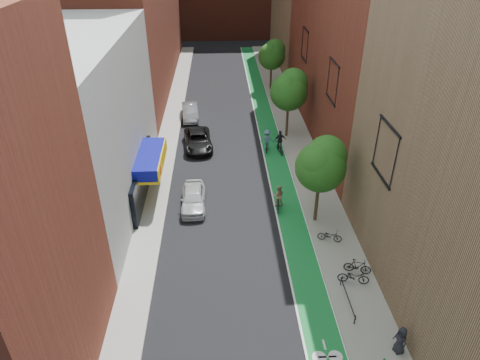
{
  "coord_description": "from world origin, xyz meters",
  "views": [
    {
      "loc": [
        -0.92,
        -14.13,
        18.02
      ],
      "look_at": [
        0.49,
        13.43,
        1.5
      ],
      "focal_mm": 32.0,
      "sensor_mm": 36.0,
      "label": 1
    }
  ],
  "objects": [
    {
      "name": "ground",
      "position": [
        0.0,
        0.0,
        0.0
      ],
      "size": [
        160.0,
        160.0,
        0.0
      ],
      "primitive_type": "plane",
      "color": "black",
      "rests_on": "ground"
    },
    {
      "name": "sidewalk_right",
      "position": [
        6.5,
        26.0,
        0.07
      ],
      "size": [
        3.0,
        68.0,
        0.15
      ],
      "primitive_type": "cube",
      "color": "gray",
      "rests_on": "ground"
    },
    {
      "name": "parked_bike_near",
      "position": [
        6.54,
        3.75,
        0.62
      ],
      "size": [
        1.89,
        1.02,
        0.95
      ],
      "primitive_type": "imported",
      "rotation": [
        0.0,
        0.0,
        1.34
      ],
      "color": "black",
      "rests_on": "sidewalk_right"
    },
    {
      "name": "tree_far",
      "position": [
        5.65,
        38.02,
        4.5
      ],
      "size": [
        3.3,
        3.25,
        6.21
      ],
      "color": "#332619",
      "rests_on": "ground"
    },
    {
      "name": "parked_car_black",
      "position": [
        -3.0,
        22.1,
        0.75
      ],
      "size": [
        3.0,
        5.59,
        1.49
      ],
      "primitive_type": "imported",
      "rotation": [
        0.0,
        0.0,
        0.1
      ],
      "color": "black",
      "rests_on": "ground"
    },
    {
      "name": "cyclist_lane_near",
      "position": [
        3.2,
        11.63,
        0.81
      ],
      "size": [
        0.86,
        1.86,
        1.96
      ],
      "rotation": [
        0.0,
        0.0,
        3.0
      ],
      "color": "black",
      "rests_on": "ground"
    },
    {
      "name": "parked_car_white",
      "position": [
        -3.01,
        12.29,
        0.75
      ],
      "size": [
        1.85,
        4.42,
        1.5
      ],
      "primitive_type": "imported",
      "rotation": [
        0.0,
        0.0,
        0.02
      ],
      "color": "silver",
      "rests_on": "ground"
    },
    {
      "name": "parked_bike_mid",
      "position": [
        7.02,
        4.56,
        0.64
      ],
      "size": [
        1.68,
        0.95,
        0.97
      ],
      "primitive_type": "imported",
      "rotation": [
        0.0,
        0.0,
        1.25
      ],
      "color": "black",
      "rests_on": "sidewalk_right"
    },
    {
      "name": "cyclist_lane_far",
      "position": [
        3.34,
        20.96,
        1.03
      ],
      "size": [
        1.27,
        1.52,
        2.16
      ],
      "rotation": [
        0.0,
        0.0,
        2.97
      ],
      "color": "black",
      "rests_on": "ground"
    },
    {
      "name": "tree_near",
      "position": [
        5.65,
        10.02,
        4.66
      ],
      "size": [
        3.4,
        3.36,
        6.42
      ],
      "color": "#332619",
      "rests_on": "ground"
    },
    {
      "name": "sidewalk_left",
      "position": [
        -6.0,
        26.0,
        0.07
      ],
      "size": [
        2.0,
        68.0,
        0.15
      ],
      "primitive_type": "cube",
      "color": "gray",
      "rests_on": "ground"
    },
    {
      "name": "tree_mid",
      "position": [
        5.65,
        24.02,
        4.89
      ],
      "size": [
        3.55,
        3.53,
        6.74
      ],
      "color": "#332619",
      "rests_on": "ground"
    },
    {
      "name": "cyclist_lane_mid",
      "position": [
        4.51,
        20.66,
        0.81
      ],
      "size": [
        1.12,
        1.91,
        2.16
      ],
      "rotation": [
        0.0,
        0.0,
        3.3
      ],
      "color": "black",
      "rests_on": "ground"
    },
    {
      "name": "building_left_white",
      "position": [
        -11.0,
        14.0,
        6.0
      ],
      "size": [
        8.0,
        20.0,
        12.0
      ],
      "primitive_type": "cube",
      "color": "silver",
      "rests_on": "ground"
    },
    {
      "name": "pedestrian",
      "position": [
        7.46,
        -0.93,
        0.94
      ],
      "size": [
        0.71,
        0.89,
        1.57
      ],
      "primitive_type": "imported",
      "rotation": [
        0.0,
        0.0,
        -1.26
      ],
      "color": "black",
      "rests_on": "sidewalk_right"
    },
    {
      "name": "bike_lane",
      "position": [
        4.0,
        26.0,
        0.01
      ],
      "size": [
        2.0,
        68.0,
        0.01
      ],
      "primitive_type": "cube",
      "color": "#167C33",
      "rests_on": "ground"
    },
    {
      "name": "parked_car_silver",
      "position": [
        -4.07,
        29.18,
        0.77
      ],
      "size": [
        2.04,
        4.79,
        1.54
      ],
      "primitive_type": "imported",
      "rotation": [
        0.0,
        0.0,
        0.09
      ],
      "color": "gray",
      "rests_on": "ground"
    },
    {
      "name": "building_right_mid_red",
      "position": [
        12.0,
        26.0,
        11.0
      ],
      "size": [
        8.0,
        28.0,
        22.0
      ],
      "primitive_type": "cube",
      "color": "maroon",
      "rests_on": "ground"
    },
    {
      "name": "parked_bike_far",
      "position": [
        6.07,
        7.61,
        0.56
      ],
      "size": [
        1.67,
        0.99,
        0.83
      ],
      "primitive_type": "imported",
      "rotation": [
        0.0,
        0.0,
        1.27
      ],
      "color": "black",
      "rests_on": "sidewalk_right"
    }
  ]
}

